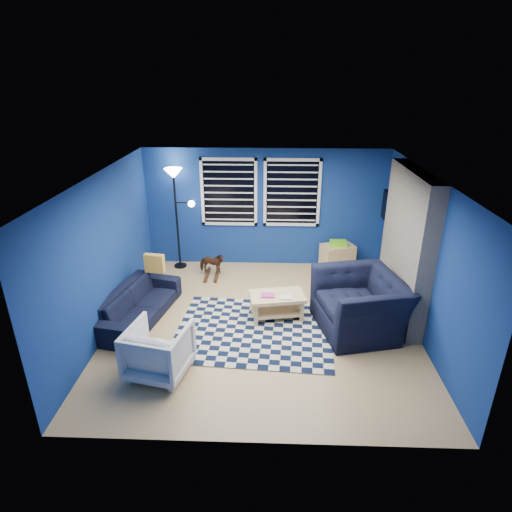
{
  "coord_description": "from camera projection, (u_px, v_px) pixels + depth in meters",
  "views": [
    {
      "loc": [
        0.12,
        -6.13,
        3.89
      ],
      "look_at": [
        -0.11,
        0.3,
        1.11
      ],
      "focal_mm": 30.0,
      "sensor_mm": 36.0,
      "label": 1
    }
  ],
  "objects": [
    {
      "name": "wall_right",
      "position": [
        424.0,
        258.0,
        6.59
      ],
      "size": [
        0.0,
        5.0,
        5.0
      ],
      "primitive_type": "plane",
      "rotation": [
        1.57,
        0.0,
        -1.57
      ],
      "color": "navy",
      "rests_on": "floor"
    },
    {
      "name": "tv",
      "position": [
        390.0,
        210.0,
        8.36
      ],
      "size": [
        0.07,
        1.0,
        0.58
      ],
      "color": "black",
      "rests_on": "wall_right"
    },
    {
      "name": "cabinet",
      "position": [
        337.0,
        257.0,
        9.07
      ],
      "size": [
        0.76,
        0.63,
        0.63
      ],
      "rotation": [
        0.0,
        0.0,
        0.34
      ],
      "color": "#DFBE7D",
      "rests_on": "floor"
    },
    {
      "name": "rocking_horse",
      "position": [
        212.0,
        263.0,
        8.72
      ],
      "size": [
        0.3,
        0.55,
        0.45
      ],
      "primitive_type": "imported",
      "rotation": [
        0.0,
        0.0,
        1.45
      ],
      "color": "#442616",
      "rests_on": "floor"
    },
    {
      "name": "ceiling",
      "position": [
        263.0,
        176.0,
        6.18
      ],
      "size": [
        5.0,
        5.0,
        0.0
      ],
      "primitive_type": "plane",
      "rotation": [
        3.14,
        0.0,
        0.0
      ],
      "color": "white",
      "rests_on": "wall_back"
    },
    {
      "name": "wall_left",
      "position": [
        105.0,
        253.0,
        6.76
      ],
      "size": [
        0.0,
        5.0,
        5.0
      ],
      "primitive_type": "plane",
      "rotation": [
        1.57,
        0.0,
        1.57
      ],
      "color": "navy",
      "rests_on": "floor"
    },
    {
      "name": "armchair_bent",
      "position": [
        159.0,
        350.0,
        5.87
      ],
      "size": [
        0.95,
        0.96,
        0.74
      ],
      "primitive_type": "imported",
      "rotation": [
        0.0,
        0.0,
        2.93
      ],
      "color": "gray",
      "rests_on": "floor"
    },
    {
      "name": "window_left",
      "position": [
        229.0,
        192.0,
        8.82
      ],
      "size": [
        1.17,
        0.06,
        1.42
      ],
      "color": "black",
      "rests_on": "wall_back"
    },
    {
      "name": "coffee_table",
      "position": [
        277.0,
        301.0,
        7.24
      ],
      "size": [
        1.0,
        0.69,
        0.46
      ],
      "rotation": [
        0.0,
        0.0,
        0.18
      ],
      "color": "#DFBE7D",
      "rests_on": "rug"
    },
    {
      "name": "fireplace",
      "position": [
        405.0,
        249.0,
        7.07
      ],
      "size": [
        0.65,
        2.0,
        2.5
      ],
      "color": "gray",
      "rests_on": "floor"
    },
    {
      "name": "rug",
      "position": [
        254.0,
        330.0,
        6.98
      ],
      "size": [
        2.64,
        2.18,
        0.02
      ],
      "primitive_type": "cube",
      "rotation": [
        0.0,
        0.0,
        -0.07
      ],
      "color": "black",
      "rests_on": "floor"
    },
    {
      "name": "window_right",
      "position": [
        292.0,
        193.0,
        8.77
      ],
      "size": [
        1.17,
        0.06,
        1.42
      ],
      "color": "black",
      "rests_on": "wall_back"
    },
    {
      "name": "floor_lamp",
      "position": [
        176.0,
        188.0,
        8.6
      ],
      "size": [
        0.58,
        0.36,
        2.13
      ],
      "color": "black",
      "rests_on": "floor"
    },
    {
      "name": "floor",
      "position": [
        262.0,
        324.0,
        7.17
      ],
      "size": [
        5.0,
        5.0,
        0.0
      ],
      "primitive_type": "plane",
      "color": "tan",
      "rests_on": "ground"
    },
    {
      "name": "sofa",
      "position": [
        138.0,
        304.0,
        7.22
      ],
      "size": [
        2.04,
        1.13,
        0.56
      ],
      "primitive_type": "imported",
      "rotation": [
        0.0,
        0.0,
        1.37
      ],
      "color": "black",
      "rests_on": "floor"
    },
    {
      "name": "throw_pillow",
      "position": [
        155.0,
        263.0,
        7.66
      ],
      "size": [
        0.37,
        0.16,
        0.34
      ],
      "primitive_type": "cube",
      "rotation": [
        0.0,
        0.0,
        -0.16
      ],
      "color": "gold",
      "rests_on": "sofa"
    },
    {
      "name": "wall_back",
      "position": [
        265.0,
        209.0,
        8.97
      ],
      "size": [
        5.0,
        0.0,
        5.0
      ],
      "primitive_type": "plane",
      "rotation": [
        1.57,
        0.0,
        0.0
      ],
      "color": "navy",
      "rests_on": "floor"
    },
    {
      "name": "armchair_big",
      "position": [
        360.0,
        304.0,
        6.87
      ],
      "size": [
        1.66,
        1.52,
        0.92
      ],
      "primitive_type": "imported",
      "rotation": [
        0.0,
        0.0,
        -1.34
      ],
      "color": "black",
      "rests_on": "floor"
    }
  ]
}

